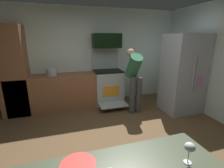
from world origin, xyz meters
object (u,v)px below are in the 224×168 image
at_px(refrigerator, 183,74).
at_px(person_cook, 134,76).
at_px(wine_glass_far, 190,148).
at_px(mixing_bowl_small, 78,168).
at_px(microwave, 107,41).
at_px(oven_range, 108,86).
at_px(stock_pot, 52,72).

bearing_deg(refrigerator, person_cook, 164.10).
distance_m(person_cook, wine_glass_far, 2.85).
relative_size(person_cook, mixing_bowl_small, 6.13).
relative_size(microwave, mixing_bowl_small, 2.92).
bearing_deg(refrigerator, wine_glass_far, -129.05).
xyz_separation_m(oven_range, refrigerator, (1.64, -1.01, 0.44)).
xyz_separation_m(oven_range, microwave, (0.00, 0.09, 1.23)).
distance_m(oven_range, wine_glass_far, 3.46).
distance_m(person_cook, mixing_bowl_small, 3.04).
relative_size(microwave, wine_glass_far, 4.27).
height_order(person_cook, wine_glass_far, person_cook).
bearing_deg(refrigerator, oven_range, 148.49).
height_order(wine_glass_far, stock_pot, stock_pot).
bearing_deg(mixing_bowl_small, refrigerator, 39.37).
xyz_separation_m(wine_glass_far, stock_pot, (-1.14, 3.42, -0.03)).
bearing_deg(wine_glass_far, oven_range, 84.80).
bearing_deg(stock_pot, mixing_bowl_small, -84.09).
distance_m(oven_range, mixing_bowl_small, 3.47).
distance_m(microwave, refrigerator, 2.13).
bearing_deg(refrigerator, stock_pot, 161.76).
bearing_deg(oven_range, refrigerator, -31.51).
xyz_separation_m(person_cook, mixing_bowl_small, (-1.59, -2.59, 0.02)).
height_order(person_cook, mixing_bowl_small, person_cook).
height_order(person_cook, stock_pot, person_cook).
relative_size(wine_glass_far, stock_pot, 0.69).
bearing_deg(wine_glass_far, mixing_bowl_small, 169.79).
xyz_separation_m(oven_range, mixing_bowl_small, (-1.11, -3.26, 0.42)).
height_order(mixing_bowl_small, wine_glass_far, wine_glass_far).
bearing_deg(mixing_bowl_small, wine_glass_far, -10.21).
bearing_deg(oven_range, stock_pot, 179.47).
xyz_separation_m(microwave, refrigerator, (1.64, -1.10, -0.79)).
xyz_separation_m(oven_range, stock_pot, (-1.45, 0.01, 0.49)).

